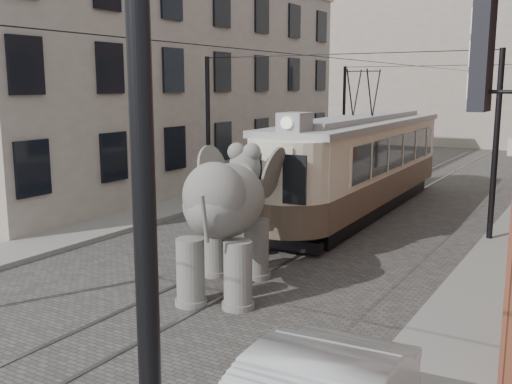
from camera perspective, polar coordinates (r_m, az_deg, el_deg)
The scene contains 9 objects.
ground at distance 16.35m, azimuth -0.63°, elevation -7.17°, with size 120.00×120.00×0.00m, color #474441.
tram_rails at distance 16.35m, azimuth -0.63°, elevation -7.13°, with size 1.54×80.00×0.02m, color slate, non-canonical shape.
sidewalk_right at distance 14.31m, azimuth 20.67°, elevation -10.13°, with size 2.00×60.00×0.15m, color slate.
sidewalk_left at distance 20.36m, azimuth -16.47°, elevation -3.87°, with size 2.00×60.00×0.15m, color slate.
stucco_building at distance 30.16m, azimuth -8.72°, elevation 10.34°, with size 7.00×24.00×10.00m, color gray.
distant_block at distance 53.96m, azimuth 22.63°, elevation 11.72°, with size 28.00×10.00×14.00m, color gray.
catenary at distance 20.20m, azimuth 6.31°, elevation 4.81°, with size 11.00×30.20×6.00m, color black, non-canonical shape.
tram at distance 23.33m, azimuth 10.16°, elevation 4.79°, with size 2.85×13.80×5.48m, color beige, non-canonical shape.
elephant at distance 14.08m, azimuth -2.98°, elevation -2.85°, with size 3.07×5.58×3.42m, color #5E5B57, non-canonical shape.
Camera 1 is at (8.15, -13.30, 4.90)m, focal length 41.49 mm.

